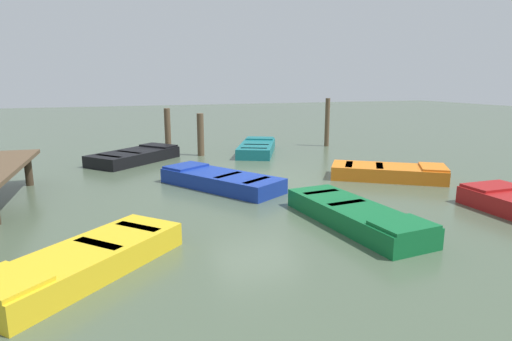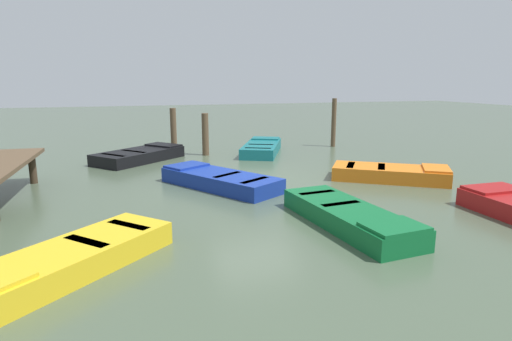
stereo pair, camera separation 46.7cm
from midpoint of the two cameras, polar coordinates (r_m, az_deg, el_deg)
The scene contains 10 objects.
ground_plane at distance 12.40m, azimuth -1.08°, elevation -1.59°, with size 80.00×80.00×0.00m, color #475642.
rowboat_yellow at distance 7.22m, azimuth -23.60°, elevation -10.95°, with size 3.05×3.16×0.46m.
rowboat_teal at distance 17.34m, azimuth -0.64°, elevation 3.04°, with size 3.64×2.62×0.46m.
rowboat_orange at distance 13.30m, azimuth 16.30°, elevation -0.19°, with size 2.90×3.42×0.46m.
rowboat_blue at distance 11.83m, azimuth -5.94°, elevation -1.24°, with size 3.72×2.96×0.46m.
rowboat_green at distance 8.93m, azimuth 11.60°, elevation -5.81°, with size 3.61×1.44×0.46m.
rowboat_black at distance 16.15m, azimuth -16.65°, elevation 1.87°, with size 3.27×3.47×0.46m.
mooring_piling_mid_left at distance 16.87m, azimuth -8.19°, elevation 4.75°, with size 0.26×0.26×1.64m, color brown.
mooring_piling_center at distance 18.01m, azimuth -12.42°, elevation 5.26°, with size 0.25×0.25×1.78m, color brown.
mooring_piling_near_right at distance 19.33m, azimuth 8.78°, elevation 6.35°, with size 0.20×0.20×2.12m, color brown.
Camera 1 is at (-11.35, 4.07, 2.91)m, focal length 30.03 mm.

